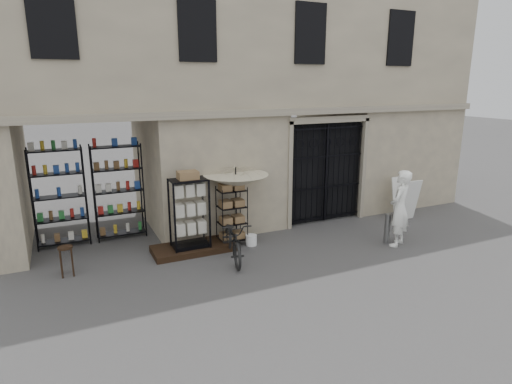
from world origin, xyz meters
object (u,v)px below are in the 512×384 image
display_cabinet (190,217)px  steel_bollard (387,228)px  easel_sign (405,199)px  white_bucket (251,240)px  wooden_stool (67,260)px  market_umbrella (236,178)px  bicycle (233,259)px  wire_rack (232,216)px  shopkeeper (396,245)px

display_cabinet → steel_bollard: 4.99m
display_cabinet → easel_sign: bearing=6.4°
white_bucket → easel_sign: bearing=-0.1°
wooden_stool → steel_bollard: bearing=-10.4°
wooden_stool → market_umbrella: bearing=5.3°
wooden_stool → easel_sign: (9.30, -0.06, 0.29)m
white_bucket → wooden_stool: (-4.27, 0.05, 0.21)m
white_bucket → display_cabinet: bearing=173.4°
bicycle → steel_bollard: bearing=1.6°
steel_bollard → bicycle: bearing=169.9°
white_bucket → wooden_stool: wooden_stool is taller
wire_rack → bicycle: size_ratio=0.81×
steel_bollard → shopkeeper: steel_bollard is taller
steel_bollard → display_cabinet: bearing=162.4°
wire_rack → shopkeeper: (3.75, -1.82, -0.74)m
wire_rack → easel_sign: size_ratio=1.22×
white_bucket → shopkeeper: white_bucket is taller
market_umbrella → bicycle: size_ratio=1.26×
wooden_stool → shopkeeper: 7.79m
bicycle → wooden_stool: (-3.53, 0.67, 0.34)m
market_umbrella → shopkeeper: size_ratio=1.21×
wire_rack → bicycle: bearing=-132.8°
wire_rack → steel_bollard: size_ratio=1.93×
market_umbrella → wooden_stool: size_ratio=3.61×
wire_rack → market_umbrella: (0.18, 0.15, 0.95)m
wooden_stool → shopkeeper: wooden_stool is taller
display_cabinet → wire_rack: (1.12, 0.10, -0.16)m
display_cabinet → easel_sign: 6.56m
market_umbrella → shopkeeper: 4.41m
white_bucket → easel_sign: (5.03, -0.00, 0.50)m
market_umbrella → wire_rack: bearing=-140.1°
wire_rack → shopkeeper: bearing=-48.5°
market_umbrella → display_cabinet: bearing=-168.9°
bicycle → wire_rack: bearing=81.6°
market_umbrella → white_bucket: bearing=-62.0°
display_cabinet → white_bucket: size_ratio=6.49×
wooden_stool → wire_rack: bearing=3.3°
market_umbrella → bicycle: (-0.51, -1.05, -1.68)m
wire_rack → shopkeeper: size_ratio=0.78×
shopkeeper → easel_sign: bearing=-169.0°
market_umbrella → shopkeeper: (3.57, -1.97, -1.68)m
wire_rack → steel_bollard: 3.97m
wooden_stool → white_bucket: bearing=-0.7°
easel_sign → white_bucket: bearing=-176.7°
easel_sign → market_umbrella: bearing=178.6°
display_cabinet → market_umbrella: 1.54m
display_cabinet → white_bucket: (1.53, -0.18, -0.77)m
market_umbrella → wooden_stool: market_umbrella is taller
shopkeeper → market_umbrella: bearing=-60.2°
display_cabinet → shopkeeper: display_cabinet is taller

